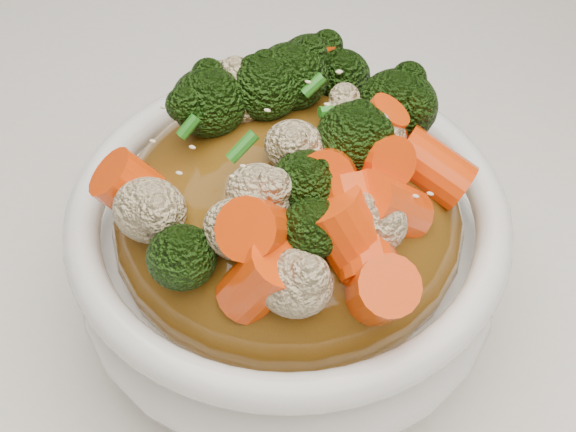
% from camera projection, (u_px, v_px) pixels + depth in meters
% --- Properties ---
extents(tablecloth, '(1.20, 0.80, 0.04)m').
position_uv_depth(tablecloth, '(361.00, 344.00, 0.48)').
color(tablecloth, silver).
rests_on(tablecloth, dining_table).
extents(bowl, '(0.27, 0.27, 0.08)m').
position_uv_depth(bowl, '(288.00, 258.00, 0.44)').
color(bowl, white).
rests_on(bowl, tablecloth).
extents(sauce_base, '(0.22, 0.22, 0.09)m').
position_uv_depth(sauce_base, '(288.00, 220.00, 0.42)').
color(sauce_base, brown).
rests_on(sauce_base, bowl).
extents(carrots, '(0.22, 0.22, 0.05)m').
position_uv_depth(carrots, '(288.00, 126.00, 0.37)').
color(carrots, '#F34407').
rests_on(carrots, sauce_base).
extents(broccoli, '(0.22, 0.22, 0.04)m').
position_uv_depth(broccoli, '(288.00, 128.00, 0.37)').
color(broccoli, black).
rests_on(broccoli, sauce_base).
extents(cauliflower, '(0.22, 0.22, 0.03)m').
position_uv_depth(cauliflower, '(288.00, 131.00, 0.38)').
color(cauliflower, beige).
rests_on(cauliflower, sauce_base).
extents(scallions, '(0.16, 0.16, 0.02)m').
position_uv_depth(scallions, '(288.00, 124.00, 0.37)').
color(scallions, '#22711A').
rests_on(scallions, sauce_base).
extents(sesame_seeds, '(0.20, 0.20, 0.01)m').
position_uv_depth(sesame_seeds, '(288.00, 124.00, 0.37)').
color(sesame_seeds, beige).
rests_on(sesame_seeds, sauce_base).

